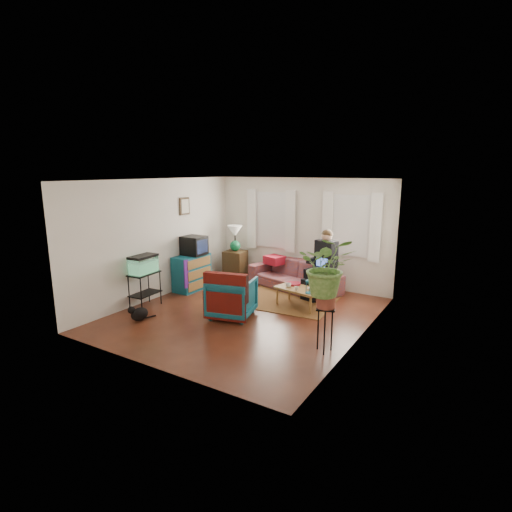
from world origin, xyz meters
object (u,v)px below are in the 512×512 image
Objects in this scene: armchair at (232,296)px; coffee_table at (299,298)px; sofa at (294,270)px; aquarium_stand at (145,290)px; dresser at (192,272)px; plant_stand at (325,330)px; side_table at (235,265)px.

coffee_table is at bearing -141.40° from armchair.
sofa reaches higher than aquarium_stand.
dresser is at bearing 85.61° from aquarium_stand.
dresser is 1.27× the size of aquarium_stand.
sofa is 3.36m from plant_stand.
side_table is at bearing -164.79° from sofa.
coffee_table is 2.08m from plant_stand.
coffee_table is at bearing 27.24° from aquarium_stand.
side_table is 2.80m from aquarium_stand.
sofa is 3.18× the size of aquarium_stand.
dresser is 1.10× the size of armchair.
sofa is at bearing 32.50° from dresser.
aquarium_stand is at bearing -136.82° from coffee_table.
armchair reaches higher than dresser.
side_table is at bearing -70.98° from armchair.
plant_stand is at bearing -20.61° from dresser.
aquarium_stand is 0.74× the size of coffee_table.
coffee_table is at bearing 126.14° from plant_stand.
dresser is at bearing -164.02° from coffee_table.
side_table is 2.63m from coffee_table.
plant_stand is at bearing -41.91° from coffee_table.
plant_stand reaches higher than coffee_table.
aquarium_stand is (-0.01, -1.46, -0.05)m from dresser.
side_table is 4.56m from plant_stand.
side_table is 1.02× the size of aquarium_stand.
plant_stand reaches higher than aquarium_stand.
side_table reaches higher than coffee_table.
armchair is 0.86× the size of coffee_table.
coffee_table is (2.37, -1.13, -0.17)m from side_table.
armchair is at bearing -115.50° from coffee_table.
dresser is 1.46m from aquarium_stand.
aquarium_stand is (-2.05, -2.76, -0.09)m from sofa.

